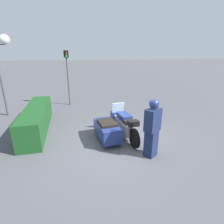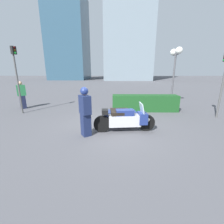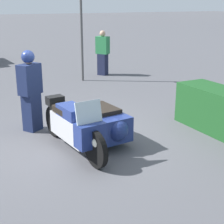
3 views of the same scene
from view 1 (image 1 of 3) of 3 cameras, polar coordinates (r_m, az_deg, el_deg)
name	(u,v)px [view 1 (image 1 of 3)]	position (r m, az deg, el deg)	size (l,w,h in m)	color
ground_plane	(118,144)	(6.28, 2.02, -10.29)	(160.00, 160.00, 0.00)	#4C4C51
police_motorcycle	(114,126)	(6.52, 0.61, -4.60)	(2.46, 1.35, 1.17)	black
officer_rider	(152,127)	(5.32, 13.01, -4.81)	(0.52, 0.58, 1.82)	#192347
hedge_bush_curbside	(37,119)	(7.83, -23.34, -2.00)	(3.92, 0.81, 0.97)	#19471E
traffic_light_near	(67,70)	(10.80, -14.38, 13.21)	(0.23, 0.27, 3.20)	#4C4C4C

